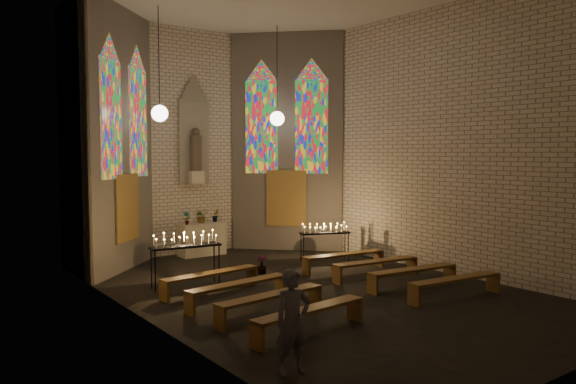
% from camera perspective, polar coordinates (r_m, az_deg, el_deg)
% --- Properties ---
extents(floor, '(12.00, 12.00, 0.00)m').
position_cam_1_polar(floor, '(13.15, 2.47, -9.91)').
color(floor, black).
rests_on(floor, ground).
extents(room, '(8.22, 12.43, 7.00)m').
position_cam_1_polar(room, '(15.55, -5.32, 6.03)').
color(room, beige).
rests_on(room, ground).
extents(altar, '(1.40, 0.60, 1.00)m').
position_cam_1_polar(altar, '(17.56, -8.75, -4.76)').
color(altar, beige).
rests_on(altar, ground).
extents(flower_vase_left, '(0.25, 0.21, 0.41)m').
position_cam_1_polar(flower_vase_left, '(17.14, -10.27, -2.61)').
color(flower_vase_left, '#4C723F').
rests_on(flower_vase_left, altar).
extents(flower_vase_center, '(0.49, 0.46, 0.44)m').
position_cam_1_polar(flower_vase_center, '(17.44, -8.79, -2.43)').
color(flower_vase_center, '#4C723F').
rests_on(flower_vase_center, altar).
extents(flower_vase_right, '(0.23, 0.19, 0.40)m').
position_cam_1_polar(flower_vase_right, '(17.71, -7.38, -2.39)').
color(flower_vase_right, '#4C723F').
rests_on(flower_vase_right, altar).
extents(aisle_flower_pot, '(0.35, 0.35, 0.47)m').
position_cam_1_polar(aisle_flower_pot, '(14.80, -2.67, -7.40)').
color(aisle_flower_pot, '#4C723F').
rests_on(aisle_flower_pot, ground).
extents(votive_stand_left, '(1.70, 0.57, 1.23)m').
position_cam_1_polar(votive_stand_left, '(13.47, -10.37, -5.06)').
color(votive_stand_left, black).
rests_on(votive_stand_left, ground).
extents(votive_stand_right, '(1.48, 0.84, 1.07)m').
position_cam_1_polar(votive_stand_right, '(16.34, 3.76, -3.90)').
color(votive_stand_right, black).
rests_on(votive_stand_right, ground).
extents(pew_left_0, '(2.46, 0.61, 0.47)m').
position_cam_1_polar(pew_left_0, '(12.91, -7.86, -8.46)').
color(pew_left_0, brown).
rests_on(pew_left_0, ground).
extents(pew_right_0, '(2.46, 0.61, 0.47)m').
position_cam_1_polar(pew_right_0, '(15.20, 5.72, -6.55)').
color(pew_right_0, brown).
rests_on(pew_right_0, ground).
extents(pew_left_1, '(2.46, 0.61, 0.47)m').
position_cam_1_polar(pew_left_1, '(11.89, -5.08, -9.52)').
color(pew_left_1, brown).
rests_on(pew_left_1, ground).
extents(pew_right_1, '(2.46, 0.61, 0.47)m').
position_cam_1_polar(pew_right_1, '(14.34, 8.95, -7.22)').
color(pew_right_1, brown).
rests_on(pew_right_1, ground).
extents(pew_left_2, '(2.46, 0.61, 0.47)m').
position_cam_1_polar(pew_left_2, '(10.91, -1.76, -10.75)').
color(pew_left_2, brown).
rests_on(pew_left_2, ground).
extents(pew_right_2, '(2.46, 0.61, 0.47)m').
position_cam_1_polar(pew_right_2, '(13.54, 12.58, -7.93)').
color(pew_right_2, brown).
rests_on(pew_right_2, ground).
extents(pew_left_3, '(2.46, 0.61, 0.47)m').
position_cam_1_polar(pew_left_3, '(9.98, 2.23, -12.16)').
color(pew_left_3, brown).
rests_on(pew_left_3, ground).
extents(pew_right_3, '(2.46, 0.61, 0.47)m').
position_cam_1_polar(pew_right_3, '(12.80, 16.67, -8.70)').
color(pew_right_3, brown).
rests_on(pew_right_3, ground).
extents(visitor, '(0.59, 0.43, 1.51)m').
position_cam_1_polar(visitor, '(8.20, 0.48, -13.04)').
color(visitor, '#52515C').
rests_on(visitor, ground).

